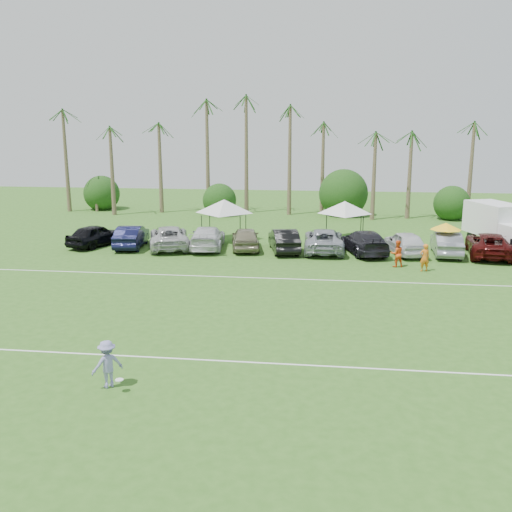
# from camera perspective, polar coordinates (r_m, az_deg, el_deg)

# --- Properties ---
(ground) EXTENTS (120.00, 120.00, 0.00)m
(ground) POSITION_cam_1_polar(r_m,az_deg,el_deg) (20.06, -6.64, -12.53)
(ground) COLOR #315F1C
(ground) RESTS_ON ground
(field_lines) EXTENTS (80.00, 12.10, 0.01)m
(field_lines) POSITION_cam_1_polar(r_m,az_deg,el_deg) (27.34, -2.66, -5.40)
(field_lines) COLOR white
(field_lines) RESTS_ON ground
(palm_tree_0) EXTENTS (2.40, 2.40, 8.90)m
(palm_tree_0) POSITION_cam_1_polar(r_m,az_deg,el_deg) (61.57, -18.66, 11.21)
(palm_tree_0) COLOR brown
(palm_tree_0) RESTS_ON ground
(palm_tree_1) EXTENTS (2.40, 2.40, 9.90)m
(palm_tree_1) POSITION_cam_1_polar(r_m,az_deg,el_deg) (59.58, -14.28, 12.29)
(palm_tree_1) COLOR brown
(palm_tree_1) RESTS_ON ground
(palm_tree_2) EXTENTS (2.40, 2.40, 10.90)m
(palm_tree_2) POSITION_cam_1_polar(r_m,az_deg,el_deg) (57.97, -9.59, 13.34)
(palm_tree_2) COLOR brown
(palm_tree_2) RESTS_ON ground
(palm_tree_3) EXTENTS (2.40, 2.40, 11.90)m
(palm_tree_3) POSITION_cam_1_polar(r_m,az_deg,el_deg) (56.97, -5.65, 14.32)
(palm_tree_3) COLOR brown
(palm_tree_3) RESTS_ON ground
(palm_tree_4) EXTENTS (2.40, 2.40, 8.90)m
(palm_tree_4) POSITION_cam_1_polar(r_m,az_deg,el_deg) (56.22, -1.52, 11.76)
(palm_tree_4) COLOR brown
(palm_tree_4) RESTS_ON ground
(palm_tree_5) EXTENTS (2.40, 2.40, 9.90)m
(palm_tree_5) POSITION_cam_1_polar(r_m,az_deg,el_deg) (55.75, 2.64, 12.64)
(palm_tree_5) COLOR brown
(palm_tree_5) RESTS_ON ground
(palm_tree_6) EXTENTS (2.40, 2.40, 10.90)m
(palm_tree_6) POSITION_cam_1_polar(r_m,az_deg,el_deg) (55.57, 6.88, 13.45)
(palm_tree_6) COLOR brown
(palm_tree_6) RESTS_ON ground
(palm_tree_7) EXTENTS (2.40, 2.40, 11.90)m
(palm_tree_7) POSITION_cam_1_polar(r_m,az_deg,el_deg) (55.69, 11.15, 14.18)
(palm_tree_7) COLOR brown
(palm_tree_7) RESTS_ON ground
(palm_tree_8) EXTENTS (2.40, 2.40, 8.90)m
(palm_tree_8) POSITION_cam_1_polar(r_m,az_deg,el_deg) (56.22, 16.22, 11.27)
(palm_tree_8) COLOR brown
(palm_tree_8) RESTS_ON ground
(palm_tree_9) EXTENTS (2.40, 2.40, 9.90)m
(palm_tree_9) POSITION_cam_1_polar(r_m,az_deg,el_deg) (57.18, 21.34, 11.80)
(palm_tree_9) COLOR brown
(palm_tree_9) RESTS_ON ground
(bush_tree_0) EXTENTS (4.00, 4.00, 4.00)m
(bush_tree_0) POSITION_cam_1_polar(r_m,az_deg,el_deg) (61.63, -15.35, 6.12)
(bush_tree_0) COLOR brown
(bush_tree_0) RESTS_ON ground
(bush_tree_1) EXTENTS (4.00, 4.00, 4.00)m
(bush_tree_1) POSITION_cam_1_polar(r_m,az_deg,el_deg) (57.93, -3.31, 6.15)
(bush_tree_1) COLOR brown
(bush_tree_1) RESTS_ON ground
(bush_tree_2) EXTENTS (4.00, 4.00, 4.00)m
(bush_tree_2) POSITION_cam_1_polar(r_m,az_deg,el_deg) (56.99, 8.71, 5.91)
(bush_tree_2) COLOR brown
(bush_tree_2) RESTS_ON ground
(bush_tree_3) EXTENTS (4.00, 4.00, 4.00)m
(bush_tree_3) POSITION_cam_1_polar(r_m,az_deg,el_deg) (58.12, 18.66, 5.51)
(bush_tree_3) COLOR brown
(bush_tree_3) RESTS_ON ground
(sideline_player_a) EXTENTS (0.71, 0.57, 1.69)m
(sideline_player_a) POSITION_cam_1_polar(r_m,az_deg,el_deg) (35.73, 16.51, -0.15)
(sideline_player_a) COLOR orange
(sideline_player_a) RESTS_ON ground
(sideline_player_b) EXTENTS (0.95, 0.83, 1.68)m
(sideline_player_b) POSITION_cam_1_polar(r_m,az_deg,el_deg) (36.41, 13.91, 0.23)
(sideline_player_b) COLOR #F2541A
(sideline_player_b) RESTS_ON ground
(box_truck) EXTENTS (4.13, 6.41, 3.10)m
(box_truck) POSITION_cam_1_polar(r_m,az_deg,el_deg) (44.79, 23.16, 2.95)
(box_truck) COLOR white
(box_truck) RESTS_ON ground
(canopy_tent_left) EXTENTS (4.48, 4.48, 3.63)m
(canopy_tent_left) POSITION_cam_1_polar(r_m,az_deg,el_deg) (43.64, -3.21, 5.67)
(canopy_tent_left) COLOR black
(canopy_tent_left) RESTS_ON ground
(canopy_tent_right) EXTENTS (4.21, 4.21, 3.41)m
(canopy_tent_right) POSITION_cam_1_polar(r_m,az_deg,el_deg) (44.51, 8.89, 5.43)
(canopy_tent_right) COLOR black
(canopy_tent_right) RESTS_ON ground
(market_umbrella) EXTENTS (2.04, 2.04, 2.28)m
(market_umbrella) POSITION_cam_1_polar(r_m,az_deg,el_deg) (40.09, 18.45, 2.84)
(market_umbrella) COLOR black
(market_umbrella) RESTS_ON ground
(frisbee_player) EXTENTS (1.26, 1.16, 1.64)m
(frisbee_player) POSITION_cam_1_polar(r_m,az_deg,el_deg) (19.97, -14.64, -10.41)
(frisbee_player) COLOR #8482B9
(frisbee_player) RESTS_ON ground
(parked_car_0) EXTENTS (3.38, 5.07, 1.60)m
(parked_car_0) POSITION_cam_1_polar(r_m,az_deg,el_deg) (43.15, -15.76, 2.02)
(parked_car_0) COLOR black
(parked_car_0) RESTS_ON ground
(parked_car_1) EXTENTS (2.24, 5.03, 1.60)m
(parked_car_1) POSITION_cam_1_polar(r_m,az_deg,el_deg) (42.07, -12.34, 1.93)
(parked_car_1) COLOR black
(parked_car_1) RESTS_ON ground
(parked_car_2) EXTENTS (4.22, 6.29, 1.60)m
(parked_car_2) POSITION_cam_1_polar(r_m,az_deg,el_deg) (41.32, -8.69, 1.89)
(parked_car_2) COLOR #B3B3B3
(parked_car_2) RESTS_ON ground
(parked_car_3) EXTENTS (2.81, 5.73, 1.60)m
(parked_car_3) POSITION_cam_1_polar(r_m,az_deg,el_deg) (40.83, -4.90, 1.86)
(parked_car_3) COLOR silver
(parked_car_3) RESTS_ON ground
(parked_car_4) EXTENTS (2.68, 4.96, 1.60)m
(parked_car_4) POSITION_cam_1_polar(r_m,az_deg,el_deg) (40.40, -1.05, 1.79)
(parked_car_4) COLOR gray
(parked_car_4) RESTS_ON ground
(parked_car_5) EXTENTS (2.71, 5.12, 1.60)m
(parked_car_5) POSITION_cam_1_polar(r_m,az_deg,el_deg) (39.78, 2.81, 1.60)
(parked_car_5) COLOR black
(parked_car_5) RESTS_ON ground
(parked_car_6) EXTENTS (2.82, 5.84, 1.60)m
(parked_car_6) POSITION_cam_1_polar(r_m,az_deg,el_deg) (40.02, 6.79, 1.59)
(parked_car_6) COLOR #91959E
(parked_car_6) RESTS_ON ground
(parked_car_7) EXTENTS (3.60, 5.92, 1.60)m
(parked_car_7) POSITION_cam_1_polar(r_m,az_deg,el_deg) (39.83, 10.76, 1.40)
(parked_car_7) COLOR black
(parked_car_7) RESTS_ON ground
(parked_car_8) EXTENTS (2.84, 5.00, 1.60)m
(parked_car_8) POSITION_cam_1_polar(r_m,az_deg,el_deg) (40.15, 14.68, 1.29)
(parked_car_8) COLOR silver
(parked_car_8) RESTS_ON ground
(parked_car_9) EXTENTS (2.01, 4.96, 1.60)m
(parked_car_9) POSITION_cam_1_polar(r_m,az_deg,el_deg) (40.74, 18.50, 1.21)
(parked_car_9) COLOR slate
(parked_car_9) RESTS_ON ground
(parked_car_10) EXTENTS (3.41, 6.07, 1.60)m
(parked_car_10) POSITION_cam_1_polar(r_m,az_deg,el_deg) (41.28, 22.28, 1.06)
(parked_car_10) COLOR #410B0A
(parked_car_10) RESTS_ON ground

